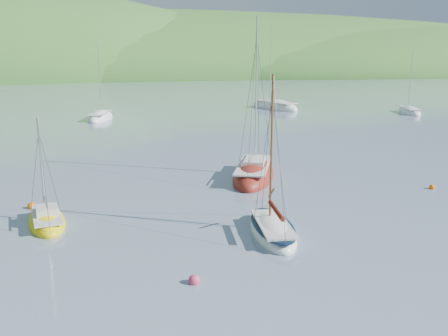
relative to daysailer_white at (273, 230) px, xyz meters
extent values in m
plane|color=slate|center=(-1.46, -4.19, -0.20)|extent=(700.00, 700.00, 0.00)
ellipsoid|color=#306928|center=(-1.46, 165.81, -0.20)|extent=(440.00, 110.00, 44.00)
ellipsoid|color=#306928|center=(88.54, 155.81, -0.20)|extent=(240.00, 100.00, 34.00)
ellipsoid|color=white|center=(0.00, 0.01, -0.11)|extent=(2.57, 5.80, 1.38)
cube|color=beige|center=(-0.01, -0.11, 0.39)|extent=(1.93, 4.52, 0.10)
cylinder|color=brown|center=(0.06, 0.68, 4.11)|extent=(0.12, 0.12, 7.52)
ellipsoid|color=black|center=(0.00, 0.01, 0.29)|extent=(2.52, 5.74, 0.24)
cylinder|color=maroon|center=(-0.06, -0.67, 1.30)|extent=(0.48, 2.72, 0.24)
ellipsoid|color=maroon|center=(2.13, 11.13, -0.04)|extent=(5.80, 8.91, 2.32)
cube|color=beige|center=(2.07, 10.97, 0.78)|extent=(4.43, 6.91, 0.10)
cylinder|color=#AFAEB3|center=(2.50, 12.07, 6.01)|extent=(0.12, 0.12, 10.54)
cube|color=beige|center=(2.07, 10.97, 1.02)|extent=(2.34, 2.78, 0.42)
cylinder|color=#AFAEB3|center=(1.76, 10.19, 1.69)|extent=(1.57, 3.80, 0.09)
ellipsoid|color=yellow|center=(-11.49, 4.07, -0.11)|extent=(2.73, 5.03, 1.30)
cube|color=beige|center=(-11.47, 3.97, 0.36)|extent=(2.07, 3.91, 0.10)
cylinder|color=#AFAEB3|center=(-11.60, 4.63, 2.94)|extent=(0.12, 0.12, 5.24)
cube|color=beige|center=(-11.47, 3.97, 0.60)|extent=(1.26, 1.50, 0.42)
cylinder|color=#AFAEB3|center=(-11.39, 3.50, 1.27)|extent=(0.51, 2.27, 0.09)
ellipsoid|color=white|center=(-9.43, 44.01, -0.06)|extent=(4.25, 7.89, 2.04)
cube|color=beige|center=(-9.47, 43.86, 0.66)|extent=(3.23, 6.13, 0.10)
cylinder|color=#AFAEB3|center=(-9.23, 44.88, 5.11)|extent=(0.12, 0.12, 8.98)
ellipsoid|color=white|center=(16.36, 49.78, -0.02)|extent=(6.88, 9.94, 2.56)
cube|color=beige|center=(16.44, 49.61, 0.87)|extent=(5.26, 7.70, 0.10)
cylinder|color=#AFAEB3|center=(15.90, 50.81, 6.47)|extent=(0.12, 0.12, 11.29)
ellipsoid|color=white|center=(33.49, 40.53, -0.08)|extent=(3.85, 6.94, 1.80)
cube|color=beige|center=(33.45, 40.41, 0.56)|extent=(2.92, 5.40, 0.10)
cylinder|color=#AFAEB3|center=(33.68, 41.30, 4.47)|extent=(0.12, 0.12, 7.89)
sphere|color=#CD385E|center=(-4.79, -4.50, -0.08)|extent=(0.49, 0.49, 0.49)
sphere|color=#FF6200|center=(13.08, 5.63, -0.08)|extent=(0.38, 0.38, 0.38)
sphere|color=#FF6200|center=(-12.71, 7.09, -0.08)|extent=(0.48, 0.48, 0.48)
camera|label=1|loc=(-7.62, -22.93, 9.22)|focal=40.00mm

